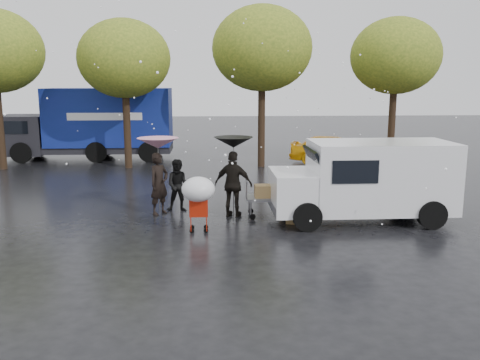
{
  "coord_description": "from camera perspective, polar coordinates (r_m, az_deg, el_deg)",
  "views": [
    {
      "loc": [
        0.12,
        -12.83,
        3.8
      ],
      "look_at": [
        0.97,
        1.0,
        1.12
      ],
      "focal_mm": 38.0,
      "sensor_mm": 36.0,
      "label": 1
    }
  ],
  "objects": [
    {
      "name": "box_ground_far",
      "position": [
        15.38,
        5.41,
        -2.72
      ],
      "size": [
        0.55,
        0.49,
        0.36
      ],
      "primitive_type": "cube",
      "rotation": [
        0.0,
        0.0,
        0.36
      ],
      "color": "olive",
      "rests_on": "ground"
    },
    {
      "name": "person_middle",
      "position": [
        15.17,
        -6.88,
        -0.61
      ],
      "size": [
        0.76,
        0.59,
        1.56
      ],
      "primitive_type": "imported",
      "rotation": [
        0.0,
        0.0,
        -0.0
      ],
      "color": "black",
      "rests_on": "ground"
    },
    {
      "name": "white_van",
      "position": [
        14.41,
        14.01,
        0.07
      ],
      "size": [
        4.91,
        2.18,
        2.2
      ],
      "color": "white",
      "rests_on": "ground"
    },
    {
      "name": "box_ground_near",
      "position": [
        14.0,
        6.24,
        -3.94
      ],
      "size": [
        0.56,
        0.49,
        0.43
      ],
      "primitive_type": "cube",
      "rotation": [
        0.0,
        0.0,
        -0.25
      ],
      "color": "olive",
      "rests_on": "ground"
    },
    {
      "name": "umbrella_black",
      "position": [
        14.21,
        -0.75,
        4.23
      ],
      "size": [
        1.1,
        1.1,
        2.29
      ],
      "color": "#4C4C4C",
      "rests_on": "ground"
    },
    {
      "name": "umbrella_pink",
      "position": [
        14.7,
        -9.21,
        4.1
      ],
      "size": [
        1.19,
        1.19,
        2.23
      ],
      "color": "#4C4C4C",
      "rests_on": "ground"
    },
    {
      "name": "person_pink",
      "position": [
        14.89,
        -9.07,
        -0.41
      ],
      "size": [
        0.76,
        0.78,
        1.8
      ],
      "primitive_type": "imported",
      "rotation": [
        0.0,
        0.0,
        0.85
      ],
      "color": "black",
      "rests_on": "ground"
    },
    {
      "name": "vendor_cart",
      "position": [
        14.51,
        4.02,
        -1.3
      ],
      "size": [
        1.52,
        0.8,
        1.27
      ],
      "color": "slate",
      "rests_on": "ground"
    },
    {
      "name": "shopping_cart",
      "position": [
        12.83,
        -4.71,
        -1.39
      ],
      "size": [
        0.84,
        0.84,
        1.46
      ],
      "color": "#B01D0A",
      "rests_on": "ground"
    },
    {
      "name": "person_black",
      "position": [
        14.4,
        -0.73,
        -0.48
      ],
      "size": [
        1.2,
        0.83,
        1.89
      ],
      "primitive_type": "imported",
      "rotation": [
        0.0,
        0.0,
        2.77
      ],
      "color": "black",
      "rests_on": "ground"
    },
    {
      "name": "yellow_taxi",
      "position": [
        24.37,
        10.41,
        3.42
      ],
      "size": [
        4.32,
        2.86,
        1.37
      ],
      "primitive_type": "imported",
      "rotation": [
        0.0,
        0.0,
        1.23
      ],
      "color": "#F2AD0C",
      "rests_on": "ground"
    },
    {
      "name": "ground",
      "position": [
        13.38,
        -3.92,
        -5.57
      ],
      "size": [
        90.0,
        90.0,
        0.0
      ],
      "primitive_type": "plane",
      "color": "black",
      "rests_on": "ground"
    },
    {
      "name": "blue_truck",
      "position": [
        26.33,
        -16.16,
        6.07
      ],
      "size": [
        8.3,
        2.6,
        3.5
      ],
      "color": "navy",
      "rests_on": "ground"
    },
    {
      "name": "tree_row",
      "position": [
        22.87,
        -5.15,
        13.97
      ],
      "size": [
        21.6,
        4.4,
        7.12
      ],
      "color": "black",
      "rests_on": "ground"
    }
  ]
}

